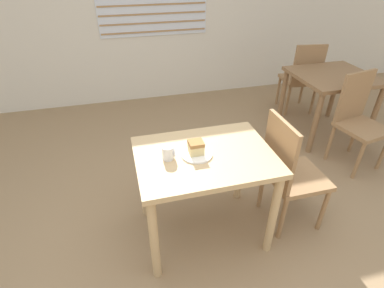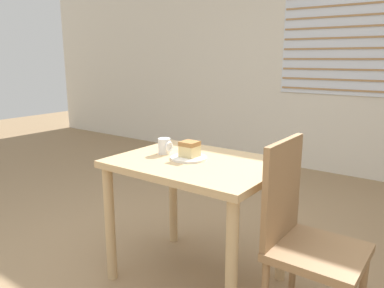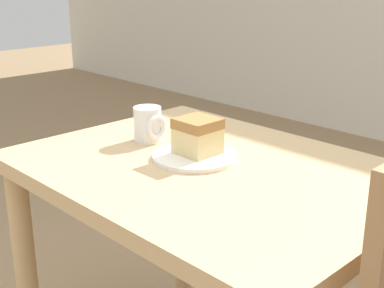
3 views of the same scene
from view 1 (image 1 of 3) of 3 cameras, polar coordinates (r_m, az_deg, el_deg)
ground_plane at (r=2.38m, az=4.54°, el=-21.00°), size 14.00×14.00×0.00m
dining_table_near at (r=2.11m, az=2.37°, el=-4.74°), size 0.94×0.70×0.75m
dining_table_far at (r=3.83m, az=25.02°, el=10.21°), size 0.85×0.80×0.75m
chair_near_window at (r=2.40m, az=18.03°, el=-4.93°), size 0.42×0.42×0.95m
chair_far_corner at (r=3.42m, az=29.16°, el=4.29°), size 0.48×0.48×0.95m
chair_far_opposite at (r=4.32m, az=20.15°, el=11.98°), size 0.47×0.47×0.95m
plate at (r=2.02m, az=0.90°, el=-1.98°), size 0.21×0.21×0.01m
cake_slice at (r=2.00m, az=0.77°, el=-0.61°), size 0.10×0.09×0.09m
coffee_mug at (r=1.97m, az=-4.51°, el=-1.63°), size 0.08×0.08×0.10m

